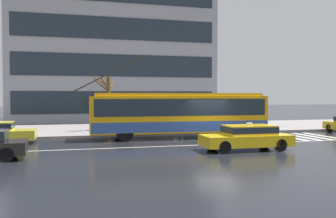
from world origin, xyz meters
TOP-DOWN VIEW (x-y plane):
  - ground_plane at (0.00, 0.00)m, footprint 160.00×160.00m
  - sidewalk_slab at (0.00, 9.05)m, footprint 80.00×10.00m
  - crosswalk_stripe_edge_near at (5.62, 1.03)m, footprint 0.44×4.40m
  - crosswalk_stripe_inner_a at (6.52, 1.03)m, footprint 0.44×4.40m
  - crosswalk_stripe_center at (7.42, 1.03)m, footprint 0.44×4.40m
  - crosswalk_stripe_inner_b at (8.32, 1.03)m, footprint 0.44×4.40m
  - lane_centre_line at (0.00, -1.20)m, footprint 72.00×0.14m
  - trolleybus at (-1.57, 2.45)m, footprint 12.61×2.81m
  - taxi_oncoming_near at (0.24, -3.59)m, footprint 4.53×1.84m
  - bus_shelter at (-2.23, 6.04)m, footprint 3.68×1.62m
  - pedestrian_at_shelter at (-4.53, 4.65)m, footprint 1.21×1.21m
  - pedestrian_approaching_curb at (-0.92, 6.51)m, footprint 0.47×0.47m
  - pedestrian_walking_past at (2.21, 5.09)m, footprint 1.05×1.05m
  - street_tree_bare at (-5.73, 7.46)m, footprint 1.75×1.65m
  - office_tower_corner_left at (-3.77, 23.57)m, footprint 22.31×12.66m

SIDE VIEW (x-z plane):
  - ground_plane at x=0.00m, z-range 0.00..0.00m
  - lane_centre_line at x=0.00m, z-range 0.00..0.01m
  - crosswalk_stripe_edge_near at x=5.62m, z-range 0.00..0.01m
  - crosswalk_stripe_inner_a at x=6.52m, z-range 0.00..0.01m
  - crosswalk_stripe_center at x=7.42m, z-range 0.00..0.01m
  - crosswalk_stripe_inner_b at x=8.32m, z-range 0.00..0.01m
  - sidewalk_slab at x=0.00m, z-range 0.00..0.14m
  - taxi_oncoming_near at x=0.24m, z-range 0.01..1.40m
  - pedestrian_approaching_curb at x=-0.92m, z-range 0.29..1.93m
  - trolleybus at x=-1.57m, z-range -1.05..4.27m
  - pedestrian_at_shelter at x=-4.53m, z-range 0.69..2.65m
  - pedestrian_walking_past at x=2.21m, z-range 0.71..2.75m
  - bus_shelter at x=-2.23m, z-range 0.77..3.40m
  - street_tree_bare at x=-5.73m, z-range 0.43..4.53m
  - office_tower_corner_left at x=-3.77m, z-range 0.01..19.50m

